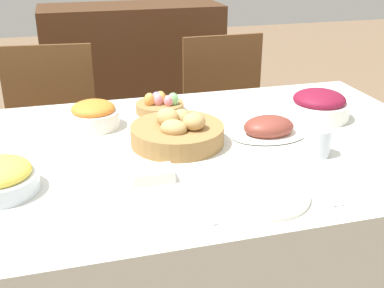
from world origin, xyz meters
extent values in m
cube|color=silver|center=(0.00, 0.00, 0.38)|extent=(1.67, 1.03, 0.76)
cylinder|color=brown|center=(0.25, 0.56, 0.22)|extent=(0.03, 0.03, 0.43)
cylinder|color=brown|center=(0.63, 0.57, 0.22)|extent=(0.03, 0.03, 0.43)
cylinder|color=brown|center=(0.24, 0.95, 0.22)|extent=(0.03, 0.03, 0.43)
cylinder|color=brown|center=(0.62, 0.95, 0.22)|extent=(0.03, 0.03, 0.43)
cube|color=brown|center=(0.43, 0.76, 0.44)|extent=(0.43, 0.43, 0.02)
cube|color=brown|center=(0.43, 0.96, 0.68)|extent=(0.42, 0.03, 0.45)
cylinder|color=brown|center=(-0.67, 0.58, 0.22)|extent=(0.03, 0.03, 0.43)
cylinder|color=brown|center=(-0.28, 0.54, 0.22)|extent=(0.03, 0.03, 0.43)
cylinder|color=brown|center=(-0.62, 0.97, 0.22)|extent=(0.03, 0.03, 0.43)
cylinder|color=brown|center=(-0.24, 0.93, 0.22)|extent=(0.03, 0.03, 0.43)
cube|color=brown|center=(-0.45, 0.76, 0.44)|extent=(0.46, 0.46, 0.02)
cube|color=brown|center=(-0.43, 0.96, 0.68)|extent=(0.42, 0.06, 0.45)
cube|color=#4C2D19|center=(0.09, 1.77, 0.48)|extent=(1.14, 0.44, 0.95)
cylinder|color=#9E7542|center=(-0.03, 0.03, 0.79)|extent=(0.29, 0.29, 0.06)
ellipsoid|color=tan|center=(-0.05, -0.01, 0.83)|extent=(0.11, 0.10, 0.05)
ellipsoid|color=tan|center=(-0.06, 0.06, 0.83)|extent=(0.08, 0.09, 0.06)
ellipsoid|color=tan|center=(0.01, -0.01, 0.84)|extent=(0.09, 0.08, 0.05)
ellipsoid|color=tan|center=(-0.06, 0.04, 0.84)|extent=(0.10, 0.09, 0.06)
ellipsoid|color=tan|center=(-0.01, 0.05, 0.83)|extent=(0.08, 0.08, 0.06)
cylinder|color=#9E7542|center=(-0.03, 0.33, 0.77)|extent=(0.18, 0.18, 0.03)
ellipsoid|color=#F4D151|center=(-0.03, 0.32, 0.81)|extent=(0.04, 0.04, 0.05)
ellipsoid|color=#B27AD1|center=(-0.04, 0.33, 0.81)|extent=(0.04, 0.04, 0.05)
ellipsoid|color=pink|center=(0.00, 0.29, 0.81)|extent=(0.03, 0.03, 0.04)
ellipsoid|color=#7FCC7A|center=(0.02, 0.30, 0.81)|extent=(0.04, 0.04, 0.05)
ellipsoid|color=#F29E4C|center=(-0.06, 0.32, 0.81)|extent=(0.04, 0.04, 0.05)
ellipsoid|color=#B27AD1|center=(-0.02, 0.33, 0.81)|extent=(0.04, 0.04, 0.05)
ellipsoid|color=#F29E4C|center=(-0.02, 0.33, 0.81)|extent=(0.04, 0.04, 0.05)
ellipsoid|color=pink|center=(-0.04, 0.31, 0.81)|extent=(0.04, 0.04, 0.05)
ellipsoid|color=white|center=(0.27, 0.01, 0.76)|extent=(0.26, 0.18, 0.01)
ellipsoid|color=brown|center=(0.27, 0.01, 0.79)|extent=(0.17, 0.13, 0.07)
cylinder|color=silver|center=(-0.54, -0.15, 0.78)|extent=(0.20, 0.20, 0.05)
cylinder|color=white|center=(-0.27, 0.24, 0.79)|extent=(0.17, 0.17, 0.06)
ellipsoid|color=orange|center=(-0.27, 0.24, 0.82)|extent=(0.15, 0.15, 0.05)
cylinder|color=white|center=(0.51, 0.12, 0.79)|extent=(0.22, 0.22, 0.06)
ellipsoid|color=maroon|center=(0.51, 0.12, 0.83)|extent=(0.18, 0.18, 0.06)
cylinder|color=white|center=(0.09, -0.35, 0.76)|extent=(0.25, 0.25, 0.01)
cube|color=#B7B7BC|center=(-0.06, -0.35, 0.76)|extent=(0.02, 0.20, 0.00)
cube|color=#B7B7BC|center=(0.24, -0.35, 0.76)|extent=(0.02, 0.20, 0.00)
cube|color=#B7B7BC|center=(0.27, -0.35, 0.76)|extent=(0.02, 0.20, 0.00)
cylinder|color=silver|center=(0.35, -0.16, 0.80)|extent=(0.08, 0.08, 0.08)
cube|color=white|center=(-0.15, -0.19, 0.77)|extent=(0.11, 0.07, 0.03)
camera|label=1|loc=(-0.35, -1.32, 1.36)|focal=45.00mm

